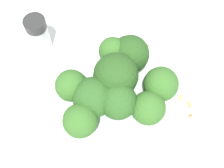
% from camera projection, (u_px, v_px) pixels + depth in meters
% --- Properties ---
extents(ground_plane, '(3.00, 3.00, 0.00)m').
position_uv_depth(ground_plane, '(112.00, 107.00, 0.44)').
color(ground_plane, white).
extents(bowl, '(0.17, 0.17, 0.04)m').
position_uv_depth(bowl, '(112.00, 101.00, 0.42)').
color(bowl, silver).
rests_on(bowl, ground_plane).
extents(broccoli_floret_0, '(0.05, 0.05, 0.07)m').
position_uv_depth(broccoli_floret_0, '(119.00, 77.00, 0.37)').
color(broccoli_floret_0, '#84AD66').
rests_on(broccoli_floret_0, bowl).
extents(broccoli_floret_1, '(0.05, 0.05, 0.05)m').
position_uv_depth(broccoli_floret_1, '(134.00, 56.00, 0.39)').
color(broccoli_floret_1, '#84AD66').
rests_on(broccoli_floret_1, bowl).
extents(broccoli_floret_2, '(0.04, 0.04, 0.05)m').
position_uv_depth(broccoli_floret_2, '(161.00, 85.00, 0.37)').
color(broccoli_floret_2, '#7A9E5B').
rests_on(broccoli_floret_2, bowl).
extents(broccoli_floret_3, '(0.04, 0.04, 0.05)m').
position_uv_depth(broccoli_floret_3, '(71.00, 86.00, 0.37)').
color(broccoli_floret_3, '#8EB770').
rests_on(broccoli_floret_3, bowl).
extents(broccoli_floret_4, '(0.05, 0.05, 0.06)m').
position_uv_depth(broccoli_floret_4, '(93.00, 98.00, 0.36)').
color(broccoli_floret_4, '#8EB770').
rests_on(broccoli_floret_4, bowl).
extents(broccoli_floret_5, '(0.04, 0.04, 0.05)m').
position_uv_depth(broccoli_floret_5, '(148.00, 108.00, 0.36)').
color(broccoli_floret_5, '#7A9E5B').
rests_on(broccoli_floret_5, bowl).
extents(broccoli_floret_6, '(0.04, 0.04, 0.05)m').
position_uv_depth(broccoli_floret_6, '(118.00, 101.00, 0.36)').
color(broccoli_floret_6, '#84AD66').
rests_on(broccoli_floret_6, bowl).
extents(broccoli_floret_7, '(0.04, 0.04, 0.05)m').
position_uv_depth(broccoli_floret_7, '(80.00, 121.00, 0.35)').
color(broccoli_floret_7, '#84AD66').
rests_on(broccoli_floret_7, bowl).
extents(broccoli_floret_8, '(0.04, 0.04, 0.05)m').
position_uv_depth(broccoli_floret_8, '(113.00, 52.00, 0.39)').
color(broccoli_floret_8, '#7A9E5B').
rests_on(broccoli_floret_8, bowl).
extents(pepper_shaker, '(0.03, 0.03, 0.06)m').
position_uv_depth(pepper_shaker, '(39.00, 34.00, 0.45)').
color(pepper_shaker, silver).
rests_on(pepper_shaker, ground_plane).
extents(almond_crumb_0, '(0.01, 0.01, 0.01)m').
position_uv_depth(almond_crumb_0, '(191.00, 115.00, 0.43)').
color(almond_crumb_0, olive).
rests_on(almond_crumb_0, ground_plane).
extents(almond_crumb_1, '(0.01, 0.01, 0.01)m').
position_uv_depth(almond_crumb_1, '(181.00, 97.00, 0.44)').
color(almond_crumb_1, tan).
rests_on(almond_crumb_1, ground_plane).
extents(almond_crumb_2, '(0.01, 0.01, 0.01)m').
position_uv_depth(almond_crumb_2, '(145.00, 45.00, 0.48)').
color(almond_crumb_2, '#AD7F4C').
rests_on(almond_crumb_2, ground_plane).
extents(almond_crumb_3, '(0.01, 0.01, 0.01)m').
position_uv_depth(almond_crumb_3, '(190.00, 104.00, 0.43)').
color(almond_crumb_3, tan).
rests_on(almond_crumb_3, ground_plane).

